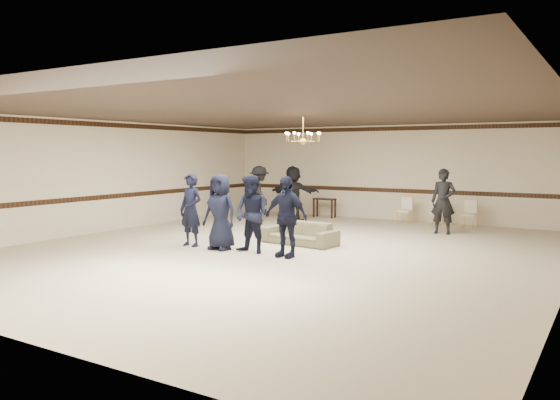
{
  "coord_description": "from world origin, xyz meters",
  "views": [
    {
      "loc": [
        6.69,
        -10.93,
        2.29
      ],
      "look_at": [
        0.26,
        -0.5,
        1.23
      ],
      "focal_mm": 35.55,
      "sensor_mm": 36.0,
      "label": 1
    }
  ],
  "objects": [
    {
      "name": "room",
      "position": [
        0.0,
        0.0,
        1.6
      ],
      "size": [
        12.01,
        14.01,
        3.21
      ],
      "color": "beige",
      "rests_on": "ground"
    },
    {
      "name": "chair_rail",
      "position": [
        0.0,
        6.99,
        1.0
      ],
      "size": [
        12.0,
        0.02,
        0.14
      ],
      "primitive_type": "cube",
      "color": "#321A0F",
      "rests_on": "wall_back"
    },
    {
      "name": "crown_molding",
      "position": [
        0.0,
        6.99,
        3.08
      ],
      "size": [
        12.0,
        0.02,
        0.14
      ],
      "primitive_type": "cube",
      "color": "#321A0F",
      "rests_on": "wall_back"
    },
    {
      "name": "chandelier",
      "position": [
        0.0,
        1.0,
        2.88
      ],
      "size": [
        0.94,
        0.94,
        0.89
      ],
      "primitive_type": null,
      "color": "gold",
      "rests_on": "ceiling"
    },
    {
      "name": "boy_a",
      "position": [
        -2.19,
        -0.66,
        0.89
      ],
      "size": [
        0.67,
        0.47,
        1.78
      ],
      "primitive_type": "imported",
      "rotation": [
        0.0,
        0.0,
        -0.06
      ],
      "color": "black",
      "rests_on": "floor"
    },
    {
      "name": "boy_b",
      "position": [
        -1.29,
        -0.66,
        0.89
      ],
      "size": [
        0.88,
        0.58,
        1.78
      ],
      "primitive_type": "imported",
      "rotation": [
        0.0,
        0.0,
        0.01
      ],
      "color": "black",
      "rests_on": "floor"
    },
    {
      "name": "boy_c",
      "position": [
        -0.39,
        -0.66,
        0.89
      ],
      "size": [
        0.92,
        0.74,
        1.78
      ],
      "primitive_type": "imported",
      "rotation": [
        0.0,
        0.0,
        -0.08
      ],
      "color": "black",
      "rests_on": "floor"
    },
    {
      "name": "boy_d",
      "position": [
        0.51,
        -0.66,
        0.89
      ],
      "size": [
        1.06,
        0.47,
        1.78
      ],
      "primitive_type": "imported",
      "rotation": [
        0.0,
        0.0,
        -0.03
      ],
      "color": "black",
      "rests_on": "floor"
    },
    {
      "name": "settee",
      "position": [
        -0.06,
        0.96,
        0.28
      ],
      "size": [
        2.0,
        0.98,
        0.56
      ],
      "primitive_type": "imported",
      "rotation": [
        0.0,
        0.0,
        -0.12
      ],
      "color": "brown",
      "rests_on": "floor"
    },
    {
      "name": "adult_left",
      "position": [
        -3.51,
        4.31,
        0.92
      ],
      "size": [
        1.36,
        1.28,
        1.84
      ],
      "primitive_type": "imported",
      "rotation": [
        0.0,
        0.0,
        2.47
      ],
      "color": "black",
      "rests_on": "floor"
    },
    {
      "name": "adult_mid",
      "position": [
        -2.61,
        5.01,
        0.92
      ],
      "size": [
        1.76,
        0.74,
        1.84
      ],
      "primitive_type": "imported",
      "rotation": [
        0.0,
        0.0,
        3.26
      ],
      "color": "black",
      "rests_on": "floor"
    },
    {
      "name": "adult_right",
      "position": [
        2.49,
        4.61,
        0.92
      ],
      "size": [
        0.7,
        0.48,
        1.84
      ],
      "primitive_type": "imported",
      "rotation": [
        0.0,
        0.0,
        0.06
      ],
      "color": "black",
      "rests_on": "floor"
    },
    {
      "name": "banquet_chair_left",
      "position": [
        0.84,
        6.21,
        0.42
      ],
      "size": [
        0.44,
        0.44,
        0.85
      ],
      "primitive_type": null,
      "rotation": [
        0.0,
        0.0,
        -0.08
      ],
      "color": "#F1E2CB",
      "rests_on": "floor"
    },
    {
      "name": "banquet_chair_mid",
      "position": [
        1.84,
        6.21,
        0.42
      ],
      "size": [
        0.44,
        0.44,
        0.85
      ],
      "primitive_type": null,
      "rotation": [
        0.0,
        0.0,
        0.08
      ],
      "color": "#F1E2CB",
      "rests_on": "floor"
    },
    {
      "name": "banquet_chair_right",
      "position": [
        2.84,
        6.21,
        0.42
      ],
      "size": [
        0.45,
        0.45,
        0.85
      ],
      "primitive_type": null,
      "rotation": [
        0.0,
        0.0,
        -0.09
      ],
      "color": "#F1E2CB",
      "rests_on": "floor"
    },
    {
      "name": "console_table",
      "position": [
        -2.16,
        6.41,
        0.34
      ],
      "size": [
        0.83,
        0.4,
        0.67
      ],
      "primitive_type": "cube",
      "rotation": [
        0.0,
        0.0,
        -0.08
      ],
      "color": "black",
      "rests_on": "floor"
    }
  ]
}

